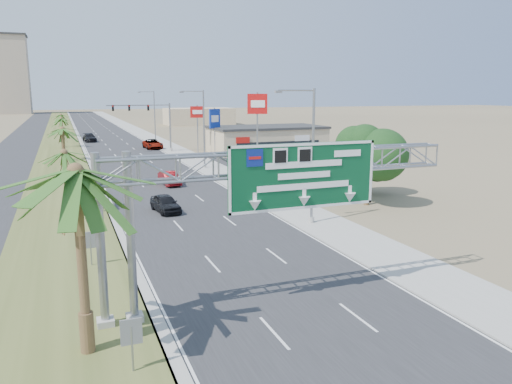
{
  "coord_description": "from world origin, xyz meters",
  "views": [
    {
      "loc": [
        -9.54,
        -10.39,
        9.7
      ],
      "look_at": [
        0.42,
        15.27,
        4.2
      ],
      "focal_mm": 35.0,
      "sensor_mm": 36.0,
      "label": 1
    }
  ],
  "objects_px": {
    "car_left_lane": "(165,204)",
    "car_far": "(90,138)",
    "signal_mast": "(158,123)",
    "pole_sign_blue": "(215,120)",
    "palm_near": "(76,173)",
    "car_right_lane": "(153,144)",
    "pole_sign_red_far": "(197,116)",
    "sign_gantry": "(268,176)",
    "store_building": "(267,140)",
    "car_mid_lane": "(170,178)",
    "pole_sign_red_near": "(257,109)"
  },
  "relations": [
    {
      "from": "car_left_lane",
      "to": "pole_sign_red_near",
      "type": "relative_size",
      "value": 0.43
    },
    {
      "from": "sign_gantry",
      "to": "pole_sign_red_far",
      "type": "distance_m",
      "value": 58.58
    },
    {
      "from": "pole_sign_red_near",
      "to": "car_right_lane",
      "type": "bearing_deg",
      "value": 103.44
    },
    {
      "from": "car_far",
      "to": "car_left_lane",
      "type": "bearing_deg",
      "value": -92.83
    },
    {
      "from": "store_building",
      "to": "pole_sign_red_far",
      "type": "height_order",
      "value": "pole_sign_red_far"
    },
    {
      "from": "store_building",
      "to": "car_right_lane",
      "type": "distance_m",
      "value": 20.46
    },
    {
      "from": "sign_gantry",
      "to": "car_right_lane",
      "type": "height_order",
      "value": "sign_gantry"
    },
    {
      "from": "pole_sign_red_near",
      "to": "pole_sign_red_far",
      "type": "bearing_deg",
      "value": 95.38
    },
    {
      "from": "pole_sign_red_far",
      "to": "car_mid_lane",
      "type": "bearing_deg",
      "value": -111.04
    },
    {
      "from": "sign_gantry",
      "to": "car_mid_lane",
      "type": "xyz_separation_m",
      "value": [
        1.87,
        31.83,
        -5.34
      ]
    },
    {
      "from": "car_left_lane",
      "to": "pole_sign_red_far",
      "type": "relative_size",
      "value": 0.54
    },
    {
      "from": "signal_mast",
      "to": "pole_sign_red_far",
      "type": "xyz_separation_m",
      "value": [
        5.47,
        -4.65,
        1.26
      ]
    },
    {
      "from": "palm_near",
      "to": "car_right_lane",
      "type": "distance_m",
      "value": 71.28
    },
    {
      "from": "car_left_lane",
      "to": "car_mid_lane",
      "type": "height_order",
      "value": "car_mid_lane"
    },
    {
      "from": "car_left_lane",
      "to": "car_far",
      "type": "distance_m",
      "value": 65.24
    },
    {
      "from": "pole_sign_red_near",
      "to": "pole_sign_blue",
      "type": "bearing_deg",
      "value": 88.89
    },
    {
      "from": "car_left_lane",
      "to": "pole_sign_red_far",
      "type": "xyz_separation_m",
      "value": [
        12.64,
        37.6,
        5.4
      ]
    },
    {
      "from": "palm_near",
      "to": "store_building",
      "type": "xyz_separation_m",
      "value": [
        31.2,
        58.0,
        -4.93
      ]
    },
    {
      "from": "palm_near",
      "to": "car_mid_lane",
      "type": "xyz_separation_m",
      "value": [
        10.0,
        33.75,
        -6.21
      ]
    },
    {
      "from": "sign_gantry",
      "to": "car_right_lane",
      "type": "distance_m",
      "value": 68.11
    },
    {
      "from": "car_mid_lane",
      "to": "car_right_lane",
      "type": "relative_size",
      "value": 0.74
    },
    {
      "from": "car_left_lane",
      "to": "pole_sign_blue",
      "type": "relative_size",
      "value": 0.57
    },
    {
      "from": "car_far",
      "to": "pole_sign_blue",
      "type": "relative_size",
      "value": 0.74
    },
    {
      "from": "signal_mast",
      "to": "pole_sign_red_near",
      "type": "relative_size",
      "value": 1.05
    },
    {
      "from": "car_right_lane",
      "to": "car_far",
      "type": "xyz_separation_m",
      "value": [
        -9.63,
        17.36,
        -0.03
      ]
    },
    {
      "from": "car_left_lane",
      "to": "car_mid_lane",
      "type": "bearing_deg",
      "value": 69.7
    },
    {
      "from": "palm_near",
      "to": "car_right_lane",
      "type": "xyz_separation_m",
      "value": [
        14.35,
        69.55,
        -6.11
      ]
    },
    {
      "from": "palm_near",
      "to": "pole_sign_blue",
      "type": "xyz_separation_m",
      "value": [
        22.2,
        57.66,
        -1.53
      ]
    },
    {
      "from": "store_building",
      "to": "pole_sign_red_near",
      "type": "relative_size",
      "value": 1.84
    },
    {
      "from": "sign_gantry",
      "to": "car_mid_lane",
      "type": "distance_m",
      "value": 32.33
    },
    {
      "from": "store_building",
      "to": "pole_sign_red_far",
      "type": "bearing_deg",
      "value": 173.37
    },
    {
      "from": "car_left_lane",
      "to": "car_far",
      "type": "bearing_deg",
      "value": 84.99
    },
    {
      "from": "car_right_lane",
      "to": "pole_sign_red_near",
      "type": "distance_m",
      "value": 32.9
    },
    {
      "from": "car_right_lane",
      "to": "signal_mast",
      "type": "bearing_deg",
      "value": -92.31
    },
    {
      "from": "palm_near",
      "to": "store_building",
      "type": "bearing_deg",
      "value": 61.72
    },
    {
      "from": "car_left_lane",
      "to": "pole_sign_blue",
      "type": "height_order",
      "value": "pole_sign_blue"
    },
    {
      "from": "car_far",
      "to": "pole_sign_red_far",
      "type": "xyz_separation_m",
      "value": [
        15.12,
        -27.59,
        5.32
      ]
    },
    {
      "from": "sign_gantry",
      "to": "store_building",
      "type": "bearing_deg",
      "value": 67.64
    },
    {
      "from": "car_mid_lane",
      "to": "pole_sign_red_near",
      "type": "relative_size",
      "value": 0.45
    },
    {
      "from": "sign_gantry",
      "to": "car_mid_lane",
      "type": "bearing_deg",
      "value": 86.64
    },
    {
      "from": "sign_gantry",
      "to": "store_building",
      "type": "height_order",
      "value": "sign_gantry"
    },
    {
      "from": "car_right_lane",
      "to": "sign_gantry",
      "type": "bearing_deg",
      "value": -97.78
    },
    {
      "from": "store_building",
      "to": "pole_sign_red_near",
      "type": "xyz_separation_m",
      "value": [
        -9.38,
        -19.73,
        5.74
      ]
    },
    {
      "from": "pole_sign_red_near",
      "to": "palm_near",
      "type": "bearing_deg",
      "value": -119.69
    },
    {
      "from": "car_left_lane",
      "to": "car_far",
      "type": "relative_size",
      "value": 0.77
    },
    {
      "from": "sign_gantry",
      "to": "car_left_lane",
      "type": "bearing_deg",
      "value": 92.71
    },
    {
      "from": "pole_sign_blue",
      "to": "pole_sign_red_far",
      "type": "xyz_separation_m",
      "value": [
        -2.36,
        1.66,
        0.71
      ]
    },
    {
      "from": "palm_near",
      "to": "car_mid_lane",
      "type": "distance_m",
      "value": 35.75
    },
    {
      "from": "pole_sign_blue",
      "to": "signal_mast",
      "type": "bearing_deg",
      "value": 141.13
    },
    {
      "from": "signal_mast",
      "to": "pole_sign_blue",
      "type": "bearing_deg",
      "value": -38.87
    }
  ]
}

